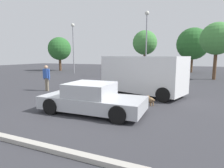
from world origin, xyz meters
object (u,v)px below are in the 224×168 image
at_px(sedan_foreground, 92,99).
at_px(van_white, 142,74).
at_px(pedestrian, 46,76).
at_px(dog, 150,100).
at_px(light_post_near, 147,33).
at_px(light_post_mid, 73,40).

relative_size(sedan_foreground, van_white, 0.82).
height_order(van_white, pedestrian, van_white).
height_order(dog, light_post_near, light_post_near).
distance_m(sedan_foreground, pedestrian, 5.95).
bearing_deg(van_white, sedan_foreground, 94.28).
relative_size(van_white, pedestrian, 3.07).
distance_m(sedan_foreground, light_post_mid, 18.55).
height_order(sedan_foreground, van_white, van_white).
relative_size(sedan_foreground, light_post_mid, 0.66).
height_order(sedan_foreground, light_post_near, light_post_near).
bearing_deg(light_post_mid, pedestrian, -63.25).
xyz_separation_m(dog, light_post_near, (-2.96, 11.52, 4.38)).
height_order(dog, pedestrian, pedestrian).
bearing_deg(van_white, light_post_mid, -23.45).
xyz_separation_m(sedan_foreground, pedestrian, (-5.11, 3.01, 0.45)).
xyz_separation_m(sedan_foreground, light_post_mid, (-10.91, 14.51, 3.82)).
xyz_separation_m(pedestrian, light_post_mid, (-5.79, 11.49, 3.38)).
distance_m(van_white, pedestrian, 6.24).
xyz_separation_m(sedan_foreground, van_white, (0.99, 4.31, 0.67)).
distance_m(sedan_foreground, light_post_near, 14.20).
height_order(dog, van_white, van_white).
xyz_separation_m(sedan_foreground, light_post_near, (-1.00, 13.57, 4.09)).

